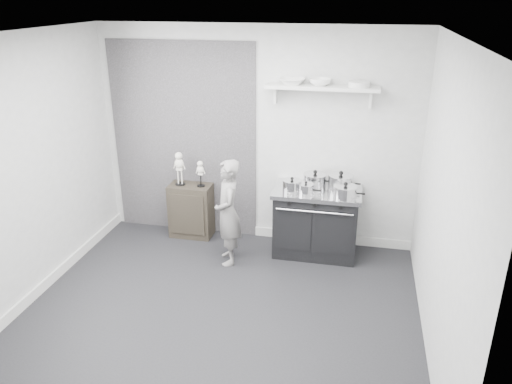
% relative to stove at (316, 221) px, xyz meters
% --- Properties ---
extents(ground, '(4.00, 4.00, 0.00)m').
position_rel_stove_xyz_m(ground, '(-0.82, -1.48, -0.42)').
color(ground, black).
rests_on(ground, ground).
extents(room_shell, '(4.02, 3.62, 2.71)m').
position_rel_stove_xyz_m(room_shell, '(-0.91, -1.33, 1.22)').
color(room_shell, '#B1B1AE').
rests_on(room_shell, ground).
extents(wall_shelf, '(1.30, 0.26, 0.24)m').
position_rel_stove_xyz_m(wall_shelf, '(-0.02, 0.20, 1.59)').
color(wall_shelf, silver).
rests_on(wall_shelf, room_shell).
extents(stove, '(1.04, 0.65, 0.84)m').
position_rel_stove_xyz_m(stove, '(0.00, 0.00, 0.00)').
color(stove, black).
rests_on(stove, ground).
extents(side_cabinet, '(0.55, 0.32, 0.71)m').
position_rel_stove_xyz_m(side_cabinet, '(-1.65, 0.13, -0.07)').
color(side_cabinet, black).
rests_on(side_cabinet, ground).
extents(child, '(0.45, 0.55, 1.28)m').
position_rel_stove_xyz_m(child, '(-0.99, -0.44, 0.22)').
color(child, slate).
rests_on(child, ground).
extents(pot_front_left, '(0.31, 0.22, 0.19)m').
position_rel_stove_xyz_m(pot_front_left, '(-0.29, -0.12, 0.49)').
color(pot_front_left, silver).
rests_on(pot_front_left, stove).
extents(pot_back_left, '(0.37, 0.29, 0.20)m').
position_rel_stove_xyz_m(pot_back_left, '(-0.05, 0.14, 0.49)').
color(pot_back_left, silver).
rests_on(pot_back_left, stove).
extents(pot_back_right, '(0.39, 0.30, 0.23)m').
position_rel_stove_xyz_m(pot_back_right, '(0.26, 0.09, 0.50)').
color(pot_back_right, silver).
rests_on(pot_back_right, stove).
extents(pot_front_right, '(0.36, 0.27, 0.19)m').
position_rel_stove_xyz_m(pot_front_right, '(0.33, -0.17, 0.49)').
color(pot_front_right, silver).
rests_on(pot_front_right, stove).
extents(pot_front_center, '(0.28, 0.19, 0.16)m').
position_rel_stove_xyz_m(pot_front_center, '(-0.12, -0.16, 0.48)').
color(pot_front_center, silver).
rests_on(pot_front_center, stove).
extents(skeleton_full, '(0.14, 0.09, 0.50)m').
position_rel_stove_xyz_m(skeleton_full, '(-1.78, 0.13, 0.54)').
color(skeleton_full, silver).
rests_on(skeleton_full, side_cabinet).
extents(skeleton_torso, '(0.11, 0.07, 0.39)m').
position_rel_stove_xyz_m(skeleton_torso, '(-1.50, 0.13, 0.49)').
color(skeleton_torso, silver).
rests_on(skeleton_torso, side_cabinet).
extents(bowl_large, '(0.30, 0.30, 0.07)m').
position_rel_stove_xyz_m(bowl_large, '(-0.37, 0.19, 1.65)').
color(bowl_large, white).
rests_on(bowl_large, wall_shelf).
extents(bowl_small, '(0.25, 0.25, 0.08)m').
position_rel_stove_xyz_m(bowl_small, '(-0.05, 0.19, 1.66)').
color(bowl_small, white).
rests_on(bowl_small, wall_shelf).
extents(plate_stack, '(0.24, 0.24, 0.06)m').
position_rel_stove_xyz_m(plate_stack, '(0.39, 0.19, 1.65)').
color(plate_stack, silver).
rests_on(plate_stack, wall_shelf).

